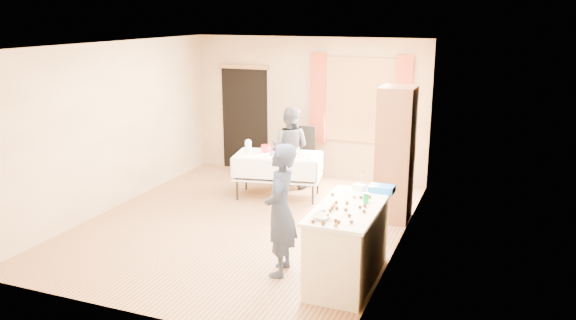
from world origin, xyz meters
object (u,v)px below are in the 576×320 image
at_px(party_table, 278,171).
at_px(woman, 290,147).
at_px(counter, 348,243).
at_px(cabinet, 395,154).
at_px(girl, 280,210).
at_px(chair, 302,167).

distance_m(party_table, woman, 0.70).
xyz_separation_m(counter, party_table, (-1.90, 2.51, -0.01)).
height_order(cabinet, girl, cabinet).
relative_size(cabinet, party_table, 1.30).
bearing_deg(party_table, woman, 82.34).
relative_size(counter, girl, 0.93).
bearing_deg(woman, party_table, 93.30).
height_order(party_table, girl, girl).
bearing_deg(party_table, chair, 72.54).
height_order(party_table, woman, woman).
relative_size(cabinet, chair, 1.93).
xyz_separation_m(cabinet, woman, (-2.04, 0.96, -0.28)).
xyz_separation_m(party_table, chair, (0.11, 0.88, -0.14)).
bearing_deg(cabinet, woman, 154.73).
height_order(counter, party_table, counter).
relative_size(party_table, chair, 1.48).
bearing_deg(cabinet, girl, -111.07).
bearing_deg(chair, party_table, -106.41).
bearing_deg(girl, woman, -170.60).
relative_size(cabinet, girl, 1.26).
bearing_deg(woman, counter, 121.88).
relative_size(counter, chair, 1.42).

